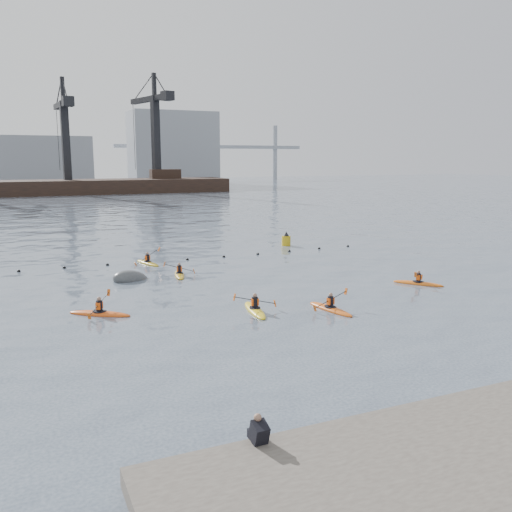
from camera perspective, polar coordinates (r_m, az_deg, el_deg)
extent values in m
plane|color=#3A4755|center=(22.01, 7.35, -10.44)|extent=(400.00, 400.00, 0.00)
cube|color=black|center=(14.64, 0.34, -18.12)|extent=(0.38, 0.60, 0.67)
cube|color=black|center=(14.89, -0.02, -18.29)|extent=(0.34, 0.40, 0.24)
sphere|color=#8C6651|center=(14.55, 0.18, -16.63)|extent=(0.21, 0.21, 0.21)
sphere|color=black|center=(41.03, -23.70, -1.49)|extent=(0.24, 0.24, 0.24)
sphere|color=black|center=(41.10, -19.52, -1.19)|extent=(0.24, 0.24, 0.24)
sphere|color=black|center=(41.28, -15.36, -0.92)|extent=(0.24, 0.24, 0.24)
sphere|color=black|center=(41.64, -11.25, -0.65)|extent=(0.24, 0.24, 0.24)
sphere|color=black|center=(42.25, -7.24, -0.38)|extent=(0.24, 0.24, 0.24)
sphere|color=black|center=(43.16, -3.41, -0.10)|extent=(0.24, 0.24, 0.24)
sphere|color=black|center=(44.36, 0.18, 0.20)|extent=(0.24, 0.24, 0.24)
sphere|color=black|center=(45.78, 3.53, 0.50)|extent=(0.24, 0.24, 0.24)
sphere|color=black|center=(47.36, 6.67, 0.77)|extent=(0.24, 0.24, 0.24)
sphere|color=black|center=(49.00, 9.64, 1.01)|extent=(0.24, 0.24, 0.24)
cube|color=black|center=(128.20, -19.11, 6.56)|extent=(72.00, 12.00, 4.50)
cube|color=black|center=(131.75, -9.53, 8.52)|extent=(7.00, 3.00, 2.20)
cube|color=black|center=(128.07, -19.40, 11.36)|extent=(1.73, 1.73, 17.00)
cube|color=black|center=(130.76, -19.78, 14.78)|extent=(2.50, 15.05, 1.20)
cube|color=black|center=(123.41, -19.19, 15.12)|extent=(2.42, 2.78, 2.00)
cube|color=black|center=(128.87, -19.70, 16.25)|extent=(0.87, 0.87, 5.00)
cube|color=black|center=(131.31, -10.51, 12.15)|extent=(1.96, 1.96, 19.00)
cube|color=black|center=(134.17, -11.17, 15.90)|extent=(5.56, 16.73, 1.20)
cube|color=black|center=(126.78, -9.31, 16.30)|extent=(2.80, 3.08, 2.00)
cube|color=black|center=(132.30, -10.68, 17.35)|extent=(0.98, 0.98, 5.00)
cube|color=gray|center=(167.66, -22.17, 9.20)|extent=(30.00, 14.00, 14.00)
cube|color=gray|center=(173.73, -8.73, 11.16)|extent=(26.00, 14.00, 22.00)
cube|color=gray|center=(198.81, -4.61, 11.39)|extent=(70.00, 2.00, 1.20)
cylinder|color=gray|center=(191.95, -11.78, 10.66)|extent=(1.60, 1.60, 20.00)
cylinder|color=gray|center=(208.39, 2.02, 10.81)|extent=(1.60, 1.60, 20.00)
ellipsoid|color=#DC5A14|center=(28.44, 7.83, -5.58)|extent=(1.17, 3.33, 0.33)
cylinder|color=black|center=(28.40, 7.84, -5.32)|extent=(0.70, 0.70, 0.06)
cylinder|color=black|center=(28.33, 7.85, -4.77)|extent=(0.31, 0.31, 0.53)
cube|color=#F0510D|center=(28.32, 7.86, -4.73)|extent=(0.40, 0.28, 0.35)
sphere|color=#8C6651|center=(28.24, 7.87, -4.07)|extent=(0.21, 0.21, 0.21)
cylinder|color=black|center=(28.30, 7.86, -4.57)|extent=(2.14, 0.38, 0.67)
cube|color=#D85914|center=(27.73, 6.21, -5.47)|extent=(0.17, 0.16, 0.35)
cube|color=#D85914|center=(28.90, 9.44, -3.69)|extent=(0.17, 0.16, 0.35)
ellipsoid|color=yellow|center=(27.98, -0.12, -5.75)|extent=(1.19, 3.44, 0.34)
cylinder|color=black|center=(27.94, -0.12, -5.48)|extent=(0.72, 0.72, 0.06)
cylinder|color=black|center=(27.86, -0.12, -4.89)|extent=(0.32, 0.32, 0.55)
cube|color=#F0510D|center=(27.85, -0.12, -4.85)|extent=(0.41, 0.29, 0.36)
sphere|color=#8C6651|center=(27.77, -0.12, -4.16)|extent=(0.22, 0.22, 0.22)
cylinder|color=black|center=(27.83, -0.12, -4.68)|extent=(2.25, 0.39, 0.55)
cube|color=#D85914|center=(27.53, -2.29, -4.34)|extent=(0.15, 0.17, 0.36)
cube|color=#D85914|center=(28.18, 2.00, -5.01)|extent=(0.15, 0.17, 0.36)
ellipsoid|color=#E25215|center=(28.44, -16.13, -5.89)|extent=(3.08, 2.45, 0.33)
cylinder|color=black|center=(28.41, -16.14, -5.63)|extent=(0.86, 0.86, 0.06)
cylinder|color=black|center=(28.33, -16.17, -5.07)|extent=(0.31, 0.31, 0.54)
cube|color=#F0510D|center=(28.33, -16.17, -5.03)|extent=(0.40, 0.44, 0.35)
sphere|color=#8C6651|center=(28.24, -16.21, -4.36)|extent=(0.22, 0.22, 0.22)
cylinder|color=black|center=(28.31, -16.18, -4.86)|extent=(1.29, 1.80, 0.74)
cube|color=#D85914|center=(27.50, -17.16, -6.06)|extent=(0.21, 0.21, 0.35)
cube|color=#D85914|center=(29.13, -15.26, -3.73)|extent=(0.21, 0.21, 0.35)
ellipsoid|color=#C19316|center=(36.77, -8.06, -1.98)|extent=(1.25, 3.12, 0.31)
cylinder|color=black|center=(36.74, -8.06, -1.79)|extent=(0.68, 0.68, 0.06)
cylinder|color=black|center=(36.69, -8.07, -1.38)|extent=(0.29, 0.29, 0.50)
cube|color=#F0510D|center=(36.68, -8.07, -1.35)|extent=(0.38, 0.28, 0.33)
sphere|color=#8C6651|center=(36.62, -8.09, -0.86)|extent=(0.20, 0.20, 0.20)
cylinder|color=black|center=(36.67, -8.08, -1.23)|extent=(1.99, 0.47, 0.62)
cube|color=#D85914|center=(36.57, -9.61, -0.87)|extent=(0.16, 0.16, 0.33)
cube|color=#D85914|center=(36.79, -6.55, -1.59)|extent=(0.16, 0.16, 0.33)
ellipsoid|color=orange|center=(35.33, 16.69, -2.81)|extent=(2.43, 2.82, 0.31)
cylinder|color=black|center=(35.31, 16.70, -2.61)|extent=(0.82, 0.82, 0.06)
cylinder|color=black|center=(35.25, 16.73, -2.18)|extent=(0.29, 0.29, 0.51)
cube|color=#F0510D|center=(35.25, 16.73, -2.15)|extent=(0.41, 0.39, 0.33)
sphere|color=#8C6651|center=(35.18, 16.75, -1.64)|extent=(0.20, 0.20, 0.20)
cylinder|color=black|center=(35.23, 16.73, -2.02)|extent=(1.64, 1.32, 0.62)
cube|color=#D85914|center=(36.24, 17.01, -2.14)|extent=(0.19, 0.19, 0.33)
cube|color=#D85914|center=(34.22, 16.44, -1.90)|extent=(0.19, 0.19, 0.33)
ellipsoid|color=gold|center=(41.25, -11.34, -0.75)|extent=(1.45, 3.17, 0.31)
cylinder|color=black|center=(41.22, -11.34, -0.57)|extent=(0.72, 0.72, 0.06)
cylinder|color=black|center=(41.17, -11.36, -0.20)|extent=(0.29, 0.29, 0.51)
cube|color=#F0510D|center=(41.17, -11.36, -0.17)|extent=(0.40, 0.30, 0.33)
sphere|color=#8C6651|center=(41.11, -11.37, 0.27)|extent=(0.20, 0.20, 0.20)
cylinder|color=black|center=(41.16, -11.36, -0.07)|extent=(1.86, 0.56, 1.01)
cube|color=#D85914|center=(40.79, -12.57, -0.86)|extent=(0.23, 0.18, 0.32)
cube|color=#D85914|center=(41.55, -10.17, 0.71)|extent=(0.23, 0.18, 0.32)
ellipsoid|color=#393C3E|center=(36.04, -13.04, -2.45)|extent=(2.99, 2.20, 1.72)
cylinder|color=#B8A412|center=(48.98, 3.19, 1.51)|extent=(0.80, 0.80, 1.03)
cone|color=black|center=(48.87, 3.20, 2.37)|extent=(0.51, 0.51, 0.40)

